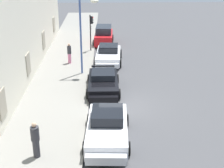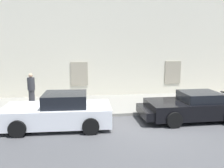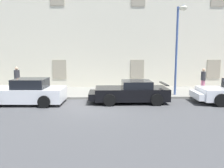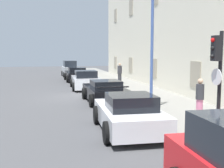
{
  "view_description": "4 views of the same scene",
  "coord_description": "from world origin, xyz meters",
  "px_view_note": "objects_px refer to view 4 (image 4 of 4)",
  "views": [
    {
      "loc": [
        -18.88,
        0.82,
        9.19
      ],
      "look_at": [
        -0.61,
        0.48,
        1.62
      ],
      "focal_mm": 53.95,
      "sensor_mm": 36.0,
      "label": 1
    },
    {
      "loc": [
        -3.02,
        -9.02,
        3.46
      ],
      "look_at": [
        -1.53,
        2.26,
        1.55
      ],
      "focal_mm": 37.81,
      "sensor_mm": 36.0,
      "label": 2
    },
    {
      "loc": [
        0.61,
        -12.25,
        2.94
      ],
      "look_at": [
        0.98,
        1.79,
        0.99
      ],
      "focal_mm": 36.56,
      "sensor_mm": 36.0,
      "label": 3
    },
    {
      "loc": [
        17.62,
        -2.28,
        2.86
      ],
      "look_at": [
        0.87,
        1.76,
        0.89
      ],
      "focal_mm": 44.52,
      "sensor_mm": 36.0,
      "label": 4
    }
  ],
  "objects_px": {
    "sportscar_tail_end": "(128,113)",
    "street_lamp": "(144,26)",
    "traffic_light": "(217,71)",
    "hatchback_distant": "(70,69)",
    "sportscar_red_lead": "(76,75)",
    "pedestrian_strolling": "(120,73)",
    "sportscar_white_middle": "(104,92)",
    "pedestrian_admiring": "(200,98)",
    "sportscar_yellow_flank": "(85,81)"
  },
  "relations": [
    {
      "from": "sportscar_red_lead",
      "to": "pedestrian_strolling",
      "type": "bearing_deg",
      "value": 35.31
    },
    {
      "from": "sportscar_red_lead",
      "to": "pedestrian_strolling",
      "type": "xyz_separation_m",
      "value": [
        4.66,
        3.3,
        0.43
      ]
    },
    {
      "from": "sportscar_yellow_flank",
      "to": "hatchback_distant",
      "type": "bearing_deg",
      "value": -178.84
    },
    {
      "from": "sportscar_yellow_flank",
      "to": "sportscar_tail_end",
      "type": "distance_m",
      "value": 12.23
    },
    {
      "from": "traffic_light",
      "to": "pedestrian_strolling",
      "type": "relative_size",
      "value": 1.84
    },
    {
      "from": "sportscar_tail_end",
      "to": "pedestrian_admiring",
      "type": "xyz_separation_m",
      "value": [
        -0.44,
        3.2,
        0.37
      ]
    },
    {
      "from": "sportscar_yellow_flank",
      "to": "traffic_light",
      "type": "xyz_separation_m",
      "value": [
        15.35,
        1.35,
        1.75
      ]
    },
    {
      "from": "street_lamp",
      "to": "pedestrian_strolling",
      "type": "xyz_separation_m",
      "value": [
        -10.94,
        1.81,
        -3.02
      ]
    },
    {
      "from": "sportscar_red_lead",
      "to": "pedestrian_strolling",
      "type": "relative_size",
      "value": 2.73
    },
    {
      "from": "sportscar_white_middle",
      "to": "pedestrian_admiring",
      "type": "bearing_deg",
      "value": 26.42
    },
    {
      "from": "sportscar_yellow_flank",
      "to": "street_lamp",
      "type": "xyz_separation_m",
      "value": [
        9.41,
        1.44,
        3.44
      ]
    },
    {
      "from": "street_lamp",
      "to": "sportscar_red_lead",
      "type": "bearing_deg",
      "value": -174.55
    },
    {
      "from": "sportscar_red_lead",
      "to": "sportscar_tail_end",
      "type": "distance_m",
      "value": 18.43
    },
    {
      "from": "sportscar_red_lead",
      "to": "sportscar_yellow_flank",
      "type": "relative_size",
      "value": 1.0
    },
    {
      "from": "traffic_light",
      "to": "pedestrian_admiring",
      "type": "bearing_deg",
      "value": 154.72
    },
    {
      "from": "sportscar_red_lead",
      "to": "hatchback_distant",
      "type": "bearing_deg",
      "value": -177.96
    },
    {
      "from": "sportscar_yellow_flank",
      "to": "sportscar_white_middle",
      "type": "relative_size",
      "value": 1.06
    },
    {
      "from": "sportscar_red_lead",
      "to": "street_lamp",
      "type": "bearing_deg",
      "value": 5.45
    },
    {
      "from": "sportscar_white_middle",
      "to": "traffic_light",
      "type": "distance_m",
      "value": 9.45
    },
    {
      "from": "street_lamp",
      "to": "traffic_light",
      "type": "bearing_deg",
      "value": -0.88
    },
    {
      "from": "sportscar_red_lead",
      "to": "hatchback_distant",
      "type": "relative_size",
      "value": 1.23
    },
    {
      "from": "street_lamp",
      "to": "pedestrian_admiring",
      "type": "distance_m",
      "value": 4.2
    },
    {
      "from": "pedestrian_admiring",
      "to": "pedestrian_strolling",
      "type": "bearing_deg",
      "value": 179.06
    },
    {
      "from": "sportscar_tail_end",
      "to": "traffic_light",
      "type": "bearing_deg",
      "value": 25.88
    },
    {
      "from": "sportscar_red_lead",
      "to": "sportscar_white_middle",
      "type": "distance_m",
      "value": 12.34
    },
    {
      "from": "hatchback_distant",
      "to": "sportscar_red_lead",
      "type": "bearing_deg",
      "value": 2.04
    },
    {
      "from": "street_lamp",
      "to": "pedestrian_strolling",
      "type": "height_order",
      "value": "street_lamp"
    },
    {
      "from": "traffic_light",
      "to": "sportscar_red_lead",
      "type": "bearing_deg",
      "value": -176.29
    },
    {
      "from": "sportscar_white_middle",
      "to": "pedestrian_admiring",
      "type": "height_order",
      "value": "pedestrian_admiring"
    },
    {
      "from": "sportscar_white_middle",
      "to": "street_lamp",
      "type": "height_order",
      "value": "street_lamp"
    },
    {
      "from": "traffic_light",
      "to": "pedestrian_strolling",
      "type": "bearing_deg",
      "value": 173.57
    },
    {
      "from": "sportscar_white_middle",
      "to": "pedestrian_strolling",
      "type": "relative_size",
      "value": 2.59
    },
    {
      "from": "sportscar_yellow_flank",
      "to": "traffic_light",
      "type": "bearing_deg",
      "value": 5.04
    },
    {
      "from": "hatchback_distant",
      "to": "street_lamp",
      "type": "height_order",
      "value": "street_lamp"
    },
    {
      "from": "hatchback_distant",
      "to": "pedestrian_admiring",
      "type": "bearing_deg",
      "value": 8.02
    },
    {
      "from": "sportscar_tail_end",
      "to": "traffic_light",
      "type": "height_order",
      "value": "traffic_light"
    },
    {
      "from": "traffic_light",
      "to": "street_lamp",
      "type": "xyz_separation_m",
      "value": [
        -5.95,
        0.09,
        1.69
      ]
    },
    {
      "from": "sportscar_yellow_flank",
      "to": "sportscar_tail_end",
      "type": "bearing_deg",
      "value": -0.78
    },
    {
      "from": "sportscar_tail_end",
      "to": "street_lamp",
      "type": "distance_m",
      "value": 4.73
    },
    {
      "from": "sportscar_red_lead",
      "to": "pedestrian_admiring",
      "type": "height_order",
      "value": "pedestrian_admiring"
    },
    {
      "from": "sportscar_yellow_flank",
      "to": "traffic_light",
      "type": "distance_m",
      "value": 15.51
    },
    {
      "from": "sportscar_tail_end",
      "to": "street_lamp",
      "type": "relative_size",
      "value": 0.8
    },
    {
      "from": "sportscar_white_middle",
      "to": "pedestrian_strolling",
      "type": "distance_m",
      "value": 8.26
    },
    {
      "from": "sportscar_tail_end",
      "to": "hatchback_distant",
      "type": "bearing_deg",
      "value": -179.84
    },
    {
      "from": "sportscar_tail_end",
      "to": "traffic_light",
      "type": "xyz_separation_m",
      "value": [
        3.13,
        1.52,
        1.75
      ]
    },
    {
      "from": "traffic_light",
      "to": "street_lamp",
      "type": "bearing_deg",
      "value": 179.12
    },
    {
      "from": "sportscar_white_middle",
      "to": "traffic_light",
      "type": "bearing_deg",
      "value": 6.92
    },
    {
      "from": "pedestrian_admiring",
      "to": "traffic_light",
      "type": "bearing_deg",
      "value": -25.28
    },
    {
      "from": "sportscar_tail_end",
      "to": "hatchback_distant",
      "type": "height_order",
      "value": "hatchback_distant"
    },
    {
      "from": "pedestrian_admiring",
      "to": "sportscar_white_middle",
      "type": "bearing_deg",
      "value": -153.58
    }
  ]
}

